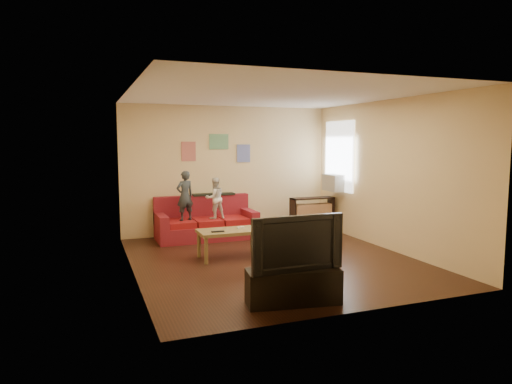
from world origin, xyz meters
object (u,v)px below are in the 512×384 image
object	(u,v)px
child_b	(215,198)
tv_stand	(293,286)
child_a	(185,196)
sofa	(206,224)
bookshelf	(312,217)
file_box	(292,237)
television	(294,242)
coffee_table	(230,234)

from	to	relation	value
child_b	tv_stand	world-z (taller)	child_b
child_a	tv_stand	size ratio (longest dim) A/B	0.86
sofa	bookshelf	distance (m)	2.30
file_box	tv_stand	xyz separation A→B (m)	(-1.35, -2.92, 0.08)
file_box	television	xyz separation A→B (m)	(-1.35, -2.92, 0.63)
sofa	bookshelf	xyz separation A→B (m)	(2.28, -0.26, 0.05)
coffee_table	file_box	xyz separation A→B (m)	(1.40, 0.56, -0.28)
child_b	child_a	bearing A→B (deg)	-10.99
sofa	television	bearing A→B (deg)	-89.43
file_box	child_b	bearing A→B (deg)	141.99
child_a	television	world-z (taller)	child_a
coffee_table	bookshelf	size ratio (longest dim) A/B	1.13
child_a	file_box	bearing A→B (deg)	135.80
tv_stand	sofa	bearing A→B (deg)	99.76
bookshelf	file_box	bearing A→B (deg)	-135.68
coffee_table	tv_stand	distance (m)	2.36
sofa	file_box	size ratio (longest dim) A/B	5.21
coffee_table	bookshelf	bearing A→B (deg)	32.05
coffee_table	file_box	size ratio (longest dim) A/B	2.81
bookshelf	tv_stand	bearing A→B (deg)	-120.63
coffee_table	tv_stand	size ratio (longest dim) A/B	0.94
child_b	file_box	distance (m)	1.72
tv_stand	television	distance (m)	0.55
file_box	television	distance (m)	3.27
child_a	bookshelf	bearing A→B (deg)	161.62
sofa	file_box	world-z (taller)	sofa
tv_stand	coffee_table	bearing A→B (deg)	100.52
sofa	child_b	xyz separation A→B (m)	(0.15, -0.17, 0.54)
file_box	bookshelf	bearing A→B (deg)	44.32
sofa	tv_stand	size ratio (longest dim) A/B	1.75
child_a	coffee_table	distance (m)	1.67
bookshelf	television	size ratio (longest dim) A/B	0.81
bookshelf	child_a	bearing A→B (deg)	178.04
child_a	television	xyz separation A→B (m)	(0.49, -3.88, -0.14)
child_a	television	bearing A→B (deg)	80.81
television	child_a	bearing A→B (deg)	95.78
sofa	child_b	bearing A→B (deg)	-48.61
child_a	sofa	bearing A→B (deg)	-176.05
child_a	coffee_table	bearing A→B (deg)	89.52
tv_stand	television	size ratio (longest dim) A/B	0.97
child_a	bookshelf	size ratio (longest dim) A/B	1.03
tv_stand	television	bearing A→B (deg)	0.00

